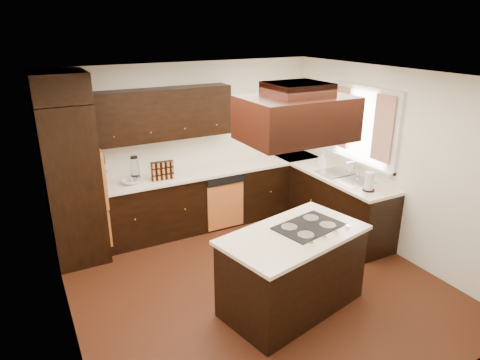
{
  "coord_description": "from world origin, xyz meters",
  "views": [
    {
      "loc": [
        -2.3,
        -3.89,
        3.02
      ],
      "look_at": [
        0.1,
        0.6,
        1.15
      ],
      "focal_mm": 32.0,
      "sensor_mm": 36.0,
      "label": 1
    }
  ],
  "objects_px": {
    "island": "(292,272)",
    "range_hood": "(296,118)",
    "oven_column": "(73,184)",
    "spice_rack": "(162,171)"
  },
  "relations": [
    {
      "from": "oven_column",
      "to": "range_hood",
      "type": "height_order",
      "value": "range_hood"
    },
    {
      "from": "oven_column",
      "to": "island",
      "type": "bearing_deg",
      "value": -49.99
    },
    {
      "from": "range_hood",
      "to": "spice_rack",
      "type": "relative_size",
      "value": 3.3
    },
    {
      "from": "oven_column",
      "to": "island",
      "type": "relative_size",
      "value": 1.39
    },
    {
      "from": "oven_column",
      "to": "island",
      "type": "distance_m",
      "value": 3.03
    },
    {
      "from": "range_hood",
      "to": "spice_rack",
      "type": "height_order",
      "value": "range_hood"
    },
    {
      "from": "island",
      "to": "range_hood",
      "type": "bearing_deg",
      "value": 140.2
    },
    {
      "from": "oven_column",
      "to": "range_hood",
      "type": "distance_m",
      "value": 3.13
    },
    {
      "from": "island",
      "to": "range_hood",
      "type": "xyz_separation_m",
      "value": [
        -0.03,
        0.02,
        1.72
      ]
    },
    {
      "from": "oven_column",
      "to": "range_hood",
      "type": "xyz_separation_m",
      "value": [
        1.88,
        -2.25,
        1.1
      ]
    }
  ]
}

